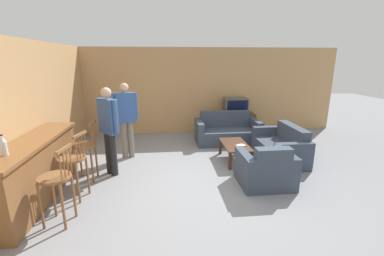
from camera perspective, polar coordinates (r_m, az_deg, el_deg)
ground_plane at (r=4.91m, az=3.37°, el=-12.20°), size 24.00×24.00×0.00m
wall_back at (r=8.01m, az=-0.79°, el=8.22°), size 9.40×0.08×2.60m
wall_left at (r=6.19m, az=-29.33°, el=4.30°), size 0.08×8.61×2.60m
bar_counter at (r=4.89m, az=-31.36°, el=-8.03°), size 0.55×2.44×1.01m
bar_chair_near at (r=4.02m, az=-27.92°, el=-10.72°), size 0.49×0.49×1.13m
bar_chair_mid at (r=4.61m, az=-24.87°, el=-7.10°), size 0.52×0.52×1.13m
bar_chair_far at (r=5.22m, az=-22.60°, el=-4.37°), size 0.44×0.44×1.13m
couch_far at (r=7.22m, az=7.74°, el=-0.83°), size 1.73×0.88×0.83m
armchair_near at (r=4.92m, az=16.07°, el=-8.97°), size 0.93×0.83×0.81m
loveseat_right at (r=6.26m, az=19.21°, el=-4.07°), size 0.81×1.49×0.79m
coffee_table at (r=5.89m, az=9.54°, el=-4.07°), size 0.55×1.02×0.40m
tv_unit at (r=8.07m, az=9.44°, el=1.00°), size 1.18×0.54×0.64m
tv at (r=7.96m, az=9.62°, el=4.89°), size 0.69×0.50×0.47m
bottle at (r=4.17m, az=-36.38°, el=-3.24°), size 0.08×0.08×0.29m
book_on_table at (r=5.75m, az=10.79°, el=-3.85°), size 0.25×0.23×0.02m
person_by_window at (r=6.03m, az=-14.47°, el=2.54°), size 0.54×0.29×1.74m
person_by_counter at (r=5.21m, az=-18.00°, el=0.31°), size 0.43×0.44×1.74m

